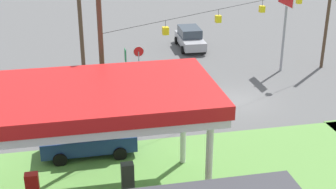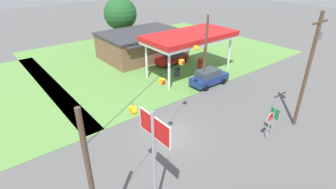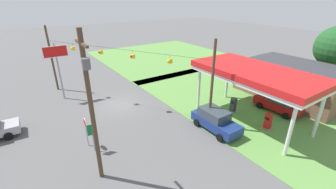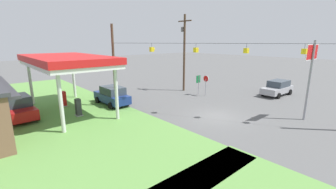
{
  "view_description": "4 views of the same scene",
  "coord_description": "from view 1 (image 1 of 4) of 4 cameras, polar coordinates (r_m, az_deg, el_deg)",
  "views": [
    {
      "loc": [
        9.91,
        26.31,
        11.95
      ],
      "look_at": [
        5.11,
        3.05,
        2.11
      ],
      "focal_mm": 50.0,
      "sensor_mm": 36.0,
      "label": 1
    },
    {
      "loc": [
        -11.33,
        -13.66,
        12.86
      ],
      "look_at": [
        2.04,
        3.11,
        1.87
      ],
      "focal_mm": 28.0,
      "sensor_mm": 36.0,
      "label": 2
    },
    {
      "loc": [
        21.56,
        -8.22,
        11.1
      ],
      "look_at": [
        3.93,
        3.66,
        1.75
      ],
      "focal_mm": 24.0,
      "sensor_mm": 36.0,
      "label": 3
    },
    {
      "loc": [
        -11.15,
        15.5,
        6.45
      ],
      "look_at": [
        3.27,
        2.79,
        1.85
      ],
      "focal_mm": 24.0,
      "sensor_mm": 36.0,
      "label": 4
    }
  ],
  "objects": [
    {
      "name": "gas_station_canopy",
      "position": [
        18.81,
        -11.36,
        -0.78
      ],
      "size": [
        11.35,
        5.73,
        5.16
      ],
      "color": "silver",
      "rests_on": "ground"
    },
    {
      "name": "stop_sign_overhead",
      "position": [
        35.43,
        14.14,
        10.1
      ],
      "size": [
        0.22,
        2.51,
        6.51
      ],
      "color": "gray",
      "rests_on": "ground"
    },
    {
      "name": "car_on_crossroad",
      "position": [
        41.13,
        2.69,
        6.92
      ],
      "size": [
        2.23,
        4.9,
        1.79
      ],
      "rotation": [
        0.0,
        0.0,
        1.54
      ],
      "color": "#9E9EA3",
      "rests_on": "ground"
    },
    {
      "name": "route_sign",
      "position": [
        33.09,
        -5.19,
        4.38
      ],
      "size": [
        0.1,
        0.7,
        2.4
      ],
      "color": "gray",
      "rests_on": "ground"
    },
    {
      "name": "fuel_pump_near",
      "position": [
        20.73,
        -4.93,
        -10.34
      ],
      "size": [
        0.71,
        0.56,
        1.55
      ],
      "color": "gray",
      "rests_on": "ground"
    },
    {
      "name": "utility_pole_main",
      "position": [
        32.41,
        -10.84,
        10.46
      ],
      "size": [
        2.2,
        0.44,
        9.67
      ],
      "color": "#4C3828",
      "rests_on": "ground"
    },
    {
      "name": "signal_span_gantry",
      "position": [
        29.12,
        8.73,
        7.19
      ],
      "size": [
        17.69,
        10.24,
        8.01
      ],
      "color": "#4C3828",
      "rests_on": "ground"
    },
    {
      "name": "ground_plane",
      "position": [
        30.55,
        8.26,
        -0.77
      ],
      "size": [
        160.0,
        160.0,
        0.0
      ],
      "primitive_type": "plane",
      "color": "#565656"
    },
    {
      "name": "car_at_pumps_front",
      "position": [
        23.99,
        -9.45,
        -5.06
      ],
      "size": [
        4.71,
        2.12,
        1.92
      ],
      "rotation": [
        0.0,
        0.0,
        0.0
      ],
      "color": "navy",
      "rests_on": "ground"
    },
    {
      "name": "stop_sign_roadside",
      "position": [
        33.37,
        -3.59,
        4.78
      ],
      "size": [
        0.8,
        0.08,
        2.5
      ],
      "rotation": [
        0.0,
        0.0,
        3.14
      ],
      "color": "#99999E",
      "rests_on": "ground"
    }
  ]
}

